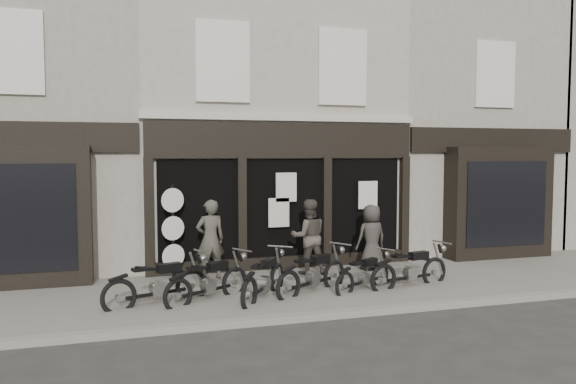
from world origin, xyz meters
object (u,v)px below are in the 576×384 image
object	(u,v)px
motorcycle_1	(209,285)
man_left	(210,239)
motorcycle_0	(158,288)
motorcycle_5	(410,272)
motorcycle_4	(364,277)
advert_sign_post	(173,236)
motorcycle_2	(264,282)
man_right	(371,237)
motorcycle_3	(313,277)
man_centre	(309,236)

from	to	relation	value
motorcycle_1	man_left	world-z (taller)	man_left
motorcycle_0	motorcycle_5	distance (m)	5.60
motorcycle_4	advert_sign_post	size ratio (longest dim) A/B	0.74
motorcycle_1	motorcycle_2	distance (m)	1.16
motorcycle_1	man_left	distance (m)	2.02
man_left	man_right	xyz separation A→B (m)	(4.13, -0.18, -0.11)
man_left	motorcycle_3	bearing A→B (deg)	129.85
motorcycle_0	motorcycle_4	xyz separation A→B (m)	(4.48, -0.08, -0.07)
motorcycle_1	motorcycle_5	size ratio (longest dim) A/B	0.90
advert_sign_post	motorcycle_1	bearing A→B (deg)	-96.53
advert_sign_post	motorcycle_4	bearing A→B (deg)	-49.33
motorcycle_1	motorcycle_3	xyz separation A→B (m)	(2.29, 0.01, 0.01)
motorcycle_4	motorcycle_0	bearing A→B (deg)	149.84
motorcycle_4	man_left	xyz separation A→B (m)	(-3.12, 1.96, 0.71)
motorcycle_3	man_centre	world-z (taller)	man_centre
motorcycle_1	motorcycle_5	bearing A→B (deg)	-32.54
man_centre	advert_sign_post	bearing A→B (deg)	-0.84
motorcycle_2	man_right	distance (m)	3.82
motorcycle_2	advert_sign_post	distance (m)	2.90
motorcycle_1	man_right	world-z (taller)	man_right
motorcycle_1	motorcycle_5	distance (m)	4.58
motorcycle_0	motorcycle_3	distance (m)	3.31
motorcycle_0	advert_sign_post	world-z (taller)	advert_sign_post
motorcycle_5	advert_sign_post	distance (m)	5.63
motorcycle_3	man_right	world-z (taller)	man_right
motorcycle_5	motorcycle_1	bearing A→B (deg)	165.24
motorcycle_0	motorcycle_2	world-z (taller)	motorcycle_0
motorcycle_3	man_centre	distance (m)	1.91
motorcycle_3	motorcycle_5	xyz separation A→B (m)	(2.29, -0.15, -0.00)
motorcycle_1	motorcycle_5	world-z (taller)	motorcycle_5
man_right	man_left	bearing A→B (deg)	-11.01
motorcycle_2	motorcycle_4	size ratio (longest dim) A/B	1.08
advert_sign_post	motorcycle_2	bearing A→B (deg)	-73.60
man_centre	man_right	size ratio (longest dim) A/B	1.10
motorcycle_5	man_left	distance (m)	4.74
motorcycle_1	motorcycle_4	bearing A→B (deg)	-32.10
man_right	advert_sign_post	xyz separation A→B (m)	(-4.99, 0.43, 0.19)
motorcycle_3	motorcycle_4	distance (m)	1.17
motorcycle_2	motorcycle_5	world-z (taller)	motorcycle_5
motorcycle_2	man_centre	size ratio (longest dim) A/B	1.01
motorcycle_1	advert_sign_post	bearing A→B (deg)	72.90
motorcycle_2	man_right	size ratio (longest dim) A/B	1.12
motorcycle_5	man_right	xyz separation A→B (m)	(-0.11, 1.84, 0.54)
motorcycle_5	motorcycle_0	bearing A→B (deg)	165.51
motorcycle_4	man_centre	distance (m)	2.07
motorcycle_4	motorcycle_3	bearing A→B (deg)	146.56
man_left	advert_sign_post	world-z (taller)	advert_sign_post
motorcycle_4	man_left	world-z (taller)	man_left
motorcycle_5	man_centre	distance (m)	2.69
motorcycle_2	man_centre	distance (m)	2.55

